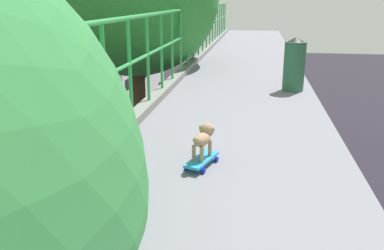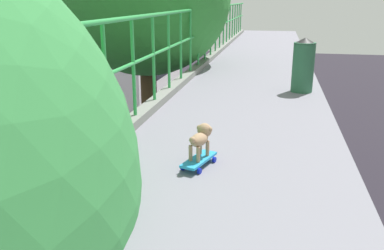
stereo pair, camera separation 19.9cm
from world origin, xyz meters
name	(u,v)px [view 1 (the left image)]	position (x,y,z in m)	size (l,w,h in m)	color
green_railing	(18,193)	(-0.25, 0.00, 6.45)	(0.20, 35.48, 1.34)	slate
car_silver_fifth	(60,244)	(-4.27, 7.50, 0.70)	(1.82, 4.53, 1.43)	#B1B2B6
car_blue_sixth	(24,181)	(-7.80, 11.47, 0.63)	(1.98, 4.41, 1.32)	navy
city_bus	(131,78)	(-7.93, 26.59, 2.00)	(2.63, 11.11, 3.56)	white
roadside_tree_mid	(134,0)	(-1.62, 7.32, 7.64)	(3.98, 3.98, 9.55)	#493521
toy_skateboard	(202,160)	(0.81, 1.33, 6.22)	(0.30, 0.50, 0.08)	#2594D2
small_dog	(204,137)	(0.82, 1.38, 6.44)	(0.21, 0.36, 0.32)	#A27F5F
litter_bin	(294,64)	(1.92, 4.88, 6.62)	(0.37, 0.37, 0.91)	#2B5F42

